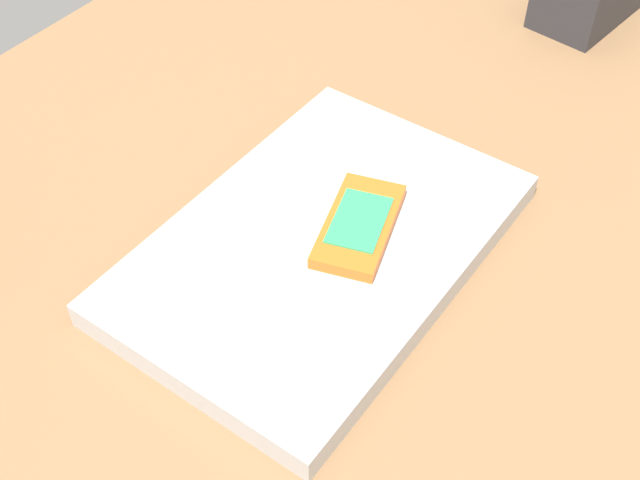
# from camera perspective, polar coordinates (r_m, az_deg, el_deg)

# --- Properties ---
(desk_surface) EXTENTS (1.20, 0.80, 0.03)m
(desk_surface) POSITION_cam_1_polar(r_m,az_deg,el_deg) (0.77, 0.82, 3.79)
(desk_surface) COLOR olive
(desk_surface) RESTS_ON ground
(laptop_closed) EXTENTS (0.34, 0.23, 0.02)m
(laptop_closed) POSITION_cam_1_polar(r_m,az_deg,el_deg) (0.68, -0.00, -0.46)
(laptop_closed) COLOR #B7BABC
(laptop_closed) RESTS_ON desk_surface
(cell_phone_on_laptop) EXTENTS (0.12, 0.08, 0.01)m
(cell_phone_on_laptop) POSITION_cam_1_polar(r_m,az_deg,el_deg) (0.67, 2.69, 1.03)
(cell_phone_on_laptop) COLOR orange
(cell_phone_on_laptop) RESTS_ON laptop_closed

